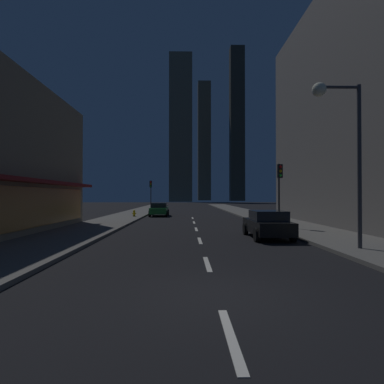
{
  "coord_description": "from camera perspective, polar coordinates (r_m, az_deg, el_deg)",
  "views": [
    {
      "loc": [
        -0.71,
        -6.88,
        2.22
      ],
      "look_at": [
        0.0,
        26.81,
        2.64
      ],
      "focal_mm": 28.92,
      "sensor_mm": 36.0,
      "label": 1
    }
  ],
  "objects": [
    {
      "name": "street_lamp_right",
      "position": [
        13.85,
        25.44,
        11.21
      ],
      "size": [
        1.96,
        0.56,
        6.58
      ],
      "color": "#38383D",
      "rests_on": "sidewalk_right"
    },
    {
      "name": "sidewalk_right",
      "position": [
        39.69,
        10.02,
        -3.81
      ],
      "size": [
        4.0,
        76.0,
        0.15
      ],
      "primitive_type": "cube",
      "color": "#605E59",
      "rests_on": "ground"
    },
    {
      "name": "lane_marking_center",
      "position": [
        18.03,
        1.07,
        -7.78
      ],
      "size": [
        0.16,
        28.2,
        0.01
      ],
      "color": "silver",
      "rests_on": "ground"
    },
    {
      "name": "ground_plane",
      "position": [
        38.95,
        -0.16,
        -4.06
      ],
      "size": [
        78.0,
        136.0,
        0.1
      ],
      "primitive_type": "cube",
      "color": "black"
    },
    {
      "name": "skyscraper_distant_mid",
      "position": [
        158.02,
        2.26,
        9.29
      ],
      "size": [
        6.35,
        6.98,
        59.35
      ],
      "primitive_type": "cube",
      "color": "#524E3E",
      "rests_on": "ground"
    },
    {
      "name": "skyscraper_distant_short",
      "position": [
        143.79,
        8.3,
        12.31
      ],
      "size": [
        6.34,
        5.15,
        69.25
      ],
      "primitive_type": "cube",
      "color": "#333026",
      "rests_on": "ground"
    },
    {
      "name": "skyscraper_distant_tall",
      "position": [
        121.48,
        -2.09,
        11.65
      ],
      "size": [
        8.71,
        6.86,
        56.49
      ],
      "primitive_type": "cube",
      "color": "#5C5745",
      "rests_on": "ground"
    },
    {
      "name": "traffic_light_far_left",
      "position": [
        42.95,
        -7.61,
        0.58
      ],
      "size": [
        0.32,
        0.48,
        4.2
      ],
      "color": "#2D2D2D",
      "rests_on": "sidewalk_left"
    },
    {
      "name": "car_parked_near",
      "position": [
        16.81,
        13.73,
        -5.75
      ],
      "size": [
        1.98,
        4.24,
        1.45
      ],
      "color": "black",
      "rests_on": "ground"
    },
    {
      "name": "traffic_light_near_right",
      "position": [
        21.19,
        15.85,
        1.93
      ],
      "size": [
        0.32,
        0.48,
        4.2
      ],
      "color": "#2D2D2D",
      "rests_on": "sidewalk_right"
    },
    {
      "name": "sidewalk_left",
      "position": [
        39.44,
        -10.41,
        -3.83
      ],
      "size": [
        4.0,
        76.0,
        0.15
      ],
      "primitive_type": "cube",
      "color": "#605E59",
      "rests_on": "ground"
    },
    {
      "name": "fire_hydrant_far_left",
      "position": [
        31.79,
        -10.63,
        -3.89
      ],
      "size": [
        0.42,
        0.3,
        0.65
      ],
      "color": "gold",
      "rests_on": "sidewalk_left"
    },
    {
      "name": "car_parked_far",
      "position": [
        34.15,
        -6.07,
        -3.2
      ],
      "size": [
        1.98,
        4.24,
        1.45
      ],
      "color": "#1E722D",
      "rests_on": "ground"
    }
  ]
}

